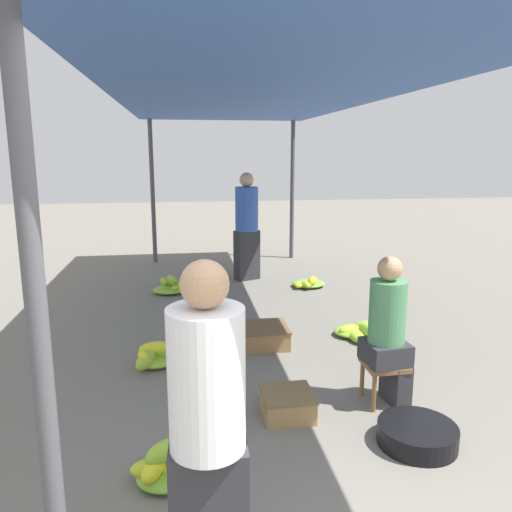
{
  "coord_description": "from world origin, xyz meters",
  "views": [
    {
      "loc": [
        -0.8,
        -1.54,
        2.07
      ],
      "look_at": [
        0.0,
        3.86,
        0.94
      ],
      "focal_mm": 35.0,
      "sensor_mm": 36.0,
      "label": 1
    }
  ],
  "objects": [
    {
      "name": "basin_black",
      "position": [
        0.83,
        1.51,
        0.08
      ],
      "size": [
        0.57,
        0.57,
        0.15
      ],
      "color": "black",
      "rests_on": "ground"
    },
    {
      "name": "canopy_tarp",
      "position": [
        0.0,
        4.17,
        2.69
      ],
      "size": [
        3.08,
        8.15,
        0.04
      ],
      "primitive_type": "cube",
      "color": "#33569E",
      "rests_on": "canopy_post_front_left"
    },
    {
      "name": "stool",
      "position": [
        0.83,
        2.14,
        0.29
      ],
      "size": [
        0.34,
        0.34,
        0.36
      ],
      "color": "brown",
      "rests_on": "ground"
    },
    {
      "name": "crate_mid",
      "position": [
        -0.02,
        2.04,
        0.1
      ],
      "size": [
        0.41,
        0.41,
        0.2
      ],
      "color": "#9E7A4C",
      "rests_on": "ground"
    },
    {
      "name": "banana_pile_left_2",
      "position": [
        -1.0,
        5.83,
        0.1
      ],
      "size": [
        0.5,
        0.58,
        0.28
      ],
      "color": "#A8C72E",
      "rests_on": "ground"
    },
    {
      "name": "vendor_foreground",
      "position": [
        -0.72,
        0.52,
        0.85
      ],
      "size": [
        0.37,
        0.36,
        1.63
      ],
      "color": "#2D2D33",
      "rests_on": "ground"
    },
    {
      "name": "banana_pile_right_1",
      "position": [
        1.11,
        5.8,
        0.07
      ],
      "size": [
        0.54,
        0.52,
        0.2
      ],
      "color": "#8DBD33",
      "rests_on": "ground"
    },
    {
      "name": "canopy_post_back_left",
      "position": [
        -1.34,
        8.05,
        1.34
      ],
      "size": [
        0.08,
        0.08,
        2.67
      ],
      "primitive_type": "cylinder",
      "color": "#4C4C51",
      "rests_on": "ground"
    },
    {
      "name": "banana_pile_left_1",
      "position": [
        -1.12,
        3.18,
        0.1
      ],
      "size": [
        0.44,
        0.53,
        0.25
      ],
      "color": "#9DC330",
      "rests_on": "ground"
    },
    {
      "name": "crate_near",
      "position": [
        0.04,
        3.55,
        0.11
      ],
      "size": [
        0.51,
        0.51,
        0.22
      ],
      "color": "olive",
      "rests_on": "ground"
    },
    {
      "name": "canopy_post_front_left",
      "position": [
        -1.34,
        0.3,
        1.34
      ],
      "size": [
        0.08,
        0.08,
        2.67
      ],
      "primitive_type": "cylinder",
      "color": "#4C4C51",
      "rests_on": "ground"
    },
    {
      "name": "vendor_seated",
      "position": [
        0.84,
        2.14,
        0.65
      ],
      "size": [
        0.38,
        0.38,
        1.26
      ],
      "color": "#2D2D33",
      "rests_on": "ground"
    },
    {
      "name": "banana_pile_right_0",
      "position": [
        1.16,
        3.64,
        0.07
      ],
      "size": [
        0.57,
        0.55,
        0.17
      ],
      "color": "#8DBD33",
      "rests_on": "ground"
    },
    {
      "name": "banana_pile_left_0",
      "position": [
        -0.95,
        1.36,
        0.1
      ],
      "size": [
        0.45,
        0.41,
        0.3
      ],
      "color": "#CAD528",
      "rests_on": "ground"
    },
    {
      "name": "canopy_post_back_right",
      "position": [
        1.34,
        8.05,
        1.34
      ],
      "size": [
        0.08,
        0.08,
        2.67
      ],
      "primitive_type": "cylinder",
      "color": "#4C4C51",
      "rests_on": "ground"
    },
    {
      "name": "shopper_walking_mid",
      "position": [
        0.23,
        6.46,
        0.91
      ],
      "size": [
        0.49,
        0.49,
        1.76
      ],
      "color": "#2D2D33",
      "rests_on": "ground"
    }
  ]
}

